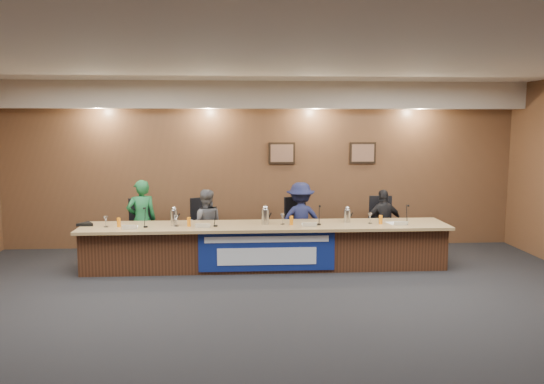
{
  "coord_description": "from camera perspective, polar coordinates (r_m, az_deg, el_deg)",
  "views": [
    {
      "loc": [
        -0.45,
        -6.34,
        2.42
      ],
      "look_at": [
        0.13,
        2.74,
        1.25
      ],
      "focal_mm": 35.0,
      "sensor_mm": 36.0,
      "label": 1
    }
  ],
  "objects": [
    {
      "name": "floor",
      "position": [
        6.8,
        0.38,
        -13.5
      ],
      "size": [
        10.0,
        10.0,
        0.0
      ],
      "primitive_type": "plane",
      "color": "black",
      "rests_on": "ground"
    },
    {
      "name": "carafe_mid",
      "position": [
        8.85,
        -0.73,
        -2.69
      ],
      "size": [
        0.13,
        0.13,
        0.26
      ],
      "primitive_type": "cylinder",
      "color": "silver",
      "rests_on": "dais_top"
    },
    {
      "name": "nameplate_b",
      "position": [
        8.63,
        -7.49,
        -3.57
      ],
      "size": [
        0.24,
        0.08,
        0.1
      ],
      "primitive_type": "cube",
      "rotation": [
        0.31,
        0.0,
        0.0
      ],
      "color": "white",
      "rests_on": "dais_top"
    },
    {
      "name": "banner_text_lower",
      "position": [
        8.59,
        -0.54,
        -6.94
      ],
      "size": [
        1.6,
        0.01,
        0.28
      ],
      "primitive_type": "cube",
      "color": "silver",
      "rests_on": "banner"
    },
    {
      "name": "water_glass_b",
      "position": [
        8.82,
        -10.25,
        -3.09
      ],
      "size": [
        0.08,
        0.08,
        0.18
      ],
      "primitive_type": "cylinder",
      "color": "silver",
      "rests_on": "dais_top"
    },
    {
      "name": "microphone_b",
      "position": [
        8.75,
        -6.09,
        -3.63
      ],
      "size": [
        0.07,
        0.07,
        0.02
      ],
      "primitive_type": "cylinder",
      "color": "black",
      "rests_on": "dais_top"
    },
    {
      "name": "water_glass_c",
      "position": [
        8.85,
        1.15,
        -2.94
      ],
      "size": [
        0.08,
        0.08,
        0.18
      ],
      "primitive_type": "cylinder",
      "color": "silver",
      "rests_on": "dais_top"
    },
    {
      "name": "water_glass_d",
      "position": [
        9.07,
        10.51,
        -2.8
      ],
      "size": [
        0.08,
        0.08,
        0.18
      ],
      "primitive_type": "cylinder",
      "color": "silver",
      "rests_on": "dais_top"
    },
    {
      "name": "office_chair_c",
      "position": [
        9.76,
        3.0,
        -4.12
      ],
      "size": [
        0.61,
        0.61,
        0.08
      ],
      "primitive_type": "cube",
      "rotation": [
        0.0,
        0.0,
        0.32
      ],
      "color": "black",
      "rests_on": "floor"
    },
    {
      "name": "juice_glass_d",
      "position": [
        9.07,
        11.61,
        -2.93
      ],
      "size": [
        0.06,
        0.06,
        0.15
      ],
      "primitive_type": "cylinder",
      "color": "orange",
      "rests_on": "dais_top"
    },
    {
      "name": "banner_text_upper",
      "position": [
        8.53,
        -0.55,
        -5.11
      ],
      "size": [
        2.0,
        0.01,
        0.1
      ],
      "primitive_type": "cube",
      "color": "silver",
      "rests_on": "banner"
    },
    {
      "name": "banner",
      "position": [
        8.58,
        -0.55,
        -6.4
      ],
      "size": [
        2.2,
        0.02,
        0.65
      ],
      "primitive_type": "cube",
      "color": "navy",
      "rests_on": "dais_body"
    },
    {
      "name": "wall_back",
      "position": [
        10.38,
        -1.16,
        2.82
      ],
      "size": [
        10.0,
        0.04,
        3.2
      ],
      "primitive_type": "cube",
      "color": "brown",
      "rests_on": "floor"
    },
    {
      "name": "wall_photo_left",
      "position": [
        10.36,
        1.06,
        4.2
      ],
      "size": [
        0.52,
        0.04,
        0.42
      ],
      "primitive_type": "cube",
      "color": "black",
      "rests_on": "wall_back"
    },
    {
      "name": "water_glass_a",
      "position": [
        9.04,
        -17.45,
        -3.06
      ],
      "size": [
        0.08,
        0.08,
        0.18
      ],
      "primitive_type": "cylinder",
      "color": "silver",
      "rests_on": "dais_top"
    },
    {
      "name": "panelist_c",
      "position": [
        9.62,
        3.08,
        -3.04
      ],
      "size": [
        0.91,
        0.56,
        1.37
      ],
      "primitive_type": "imported",
      "rotation": [
        0.0,
        0.0,
        3.19
      ],
      "color": "#15193D",
      "rests_on": "floor"
    },
    {
      "name": "office_chair_a",
      "position": [
        9.85,
        -13.69,
        -4.22
      ],
      "size": [
        0.61,
        0.61,
        0.08
      ],
      "primitive_type": "cube",
      "rotation": [
        0.0,
        0.0,
        0.34
      ],
      "color": "black",
      "rests_on": "floor"
    },
    {
      "name": "nameplate_d",
      "position": [
        9.02,
        13.7,
        -3.24
      ],
      "size": [
        0.24,
        0.08,
        0.1
      ],
      "primitive_type": "cube",
      "rotation": [
        0.31,
        0.0,
        0.0
      ],
      "color": "white",
      "rests_on": "dais_top"
    },
    {
      "name": "microphone_a",
      "position": [
        8.86,
        -13.44,
        -3.66
      ],
      "size": [
        0.07,
        0.07,
        0.02
      ],
      "primitive_type": "cylinder",
      "color": "black",
      "rests_on": "dais_top"
    },
    {
      "name": "wall_photo_right",
      "position": [
        10.61,
        9.73,
        4.17
      ],
      "size": [
        0.52,
        0.04,
        0.42
      ],
      "primitive_type": "cube",
      "color": "black",
      "rests_on": "wall_back"
    },
    {
      "name": "paper_stack",
      "position": [
        9.19,
        13.07,
        -3.29
      ],
      "size": [
        0.26,
        0.33,
        0.01
      ],
      "primitive_type": "cube",
      "rotation": [
        0.0,
        0.0,
        0.14
      ],
      "color": "white",
      "rests_on": "dais_top"
    },
    {
      "name": "carafe_right",
      "position": [
        9.12,
        8.08,
        -2.57
      ],
      "size": [
        0.12,
        0.12,
        0.22
      ],
      "primitive_type": "cylinder",
      "color": "silver",
      "rests_on": "dais_top"
    },
    {
      "name": "carafe_left",
      "position": [
        8.89,
        -10.49,
        -2.75
      ],
      "size": [
        0.11,
        0.11,
        0.26
      ],
      "primitive_type": "cylinder",
      "color": "silver",
      "rests_on": "dais_top"
    },
    {
      "name": "juice_glass_b",
      "position": [
        8.79,
        -8.93,
        -3.19
      ],
      "size": [
        0.06,
        0.06,
        0.15
      ],
      "primitive_type": "cylinder",
      "color": "orange",
      "rests_on": "dais_top"
    },
    {
      "name": "dais_body",
      "position": [
        8.99,
        -0.69,
        -5.96
      ],
      "size": [
        6.0,
        0.8,
        0.7
      ],
      "primitive_type": "cube",
      "color": "#432415",
      "rests_on": "floor"
    },
    {
      "name": "panelist_b",
      "position": [
        9.59,
        -7.15,
        -3.46
      ],
      "size": [
        0.62,
        0.49,
        1.26
      ],
      "primitive_type": "imported",
      "rotation": [
        0.0,
        0.0,
        3.16
      ],
      "color": "#505156",
      "rests_on": "floor"
    },
    {
      "name": "nameplate_a",
      "position": [
        8.74,
        -15.08,
        -3.62
      ],
      "size": [
        0.24,
        0.08,
        0.1
      ],
      "primitive_type": "cube",
      "rotation": [
        0.31,
        0.0,
        0.0
      ],
      "color": "white",
      "rests_on": "dais_top"
    },
    {
      "name": "office_chair_d",
      "position": [
        10.05,
        11.73,
        -3.93
      ],
      "size": [
        0.52,
        0.52,
        0.08
      ],
      "primitive_type": "cube",
      "rotation": [
        0.0,
        0.0,
        -0.1
      ],
      "color": "black",
      "rests_on": "floor"
    },
    {
      "name": "microphone_c",
      "position": [
        8.86,
        5.05,
        -3.48
      ],
      "size": [
        0.07,
        0.07,
        0.02
      ],
      "primitive_type": "cylinder",
      "color": "black",
      "rests_on": "dais_top"
    },
    {
      "name": "panelist_a",
      "position": [
        9.71,
        -13.83,
        -2.95
      ],
      "size": [
        0.61,
        0.51,
        1.44
      ],
      "primitive_type": "imported",
      "rotation": [
        0.0,
        0.0,
        3.5
      ],
      "color": "#175A2D",
      "rests_on": "floor"
    },
    {
      "name": "juice_glass_a",
      "position": [
        8.99,
        -16.16,
        -3.16
      ],
      "size": [
        0.06,
        0.06,
        0.15
      ],
      "primitive_type": "cylinder",
      "color": "orange",
      "rests_on": "dais_top"
    },
    {
      "name": "soffit",
      "position": [
        10.11,
        -1.12,
        10.36
      ],
      "size": [
        10.0,
        0.5,
        0.5
      ],
      "primitive_type": "cube",
      "color": "beige",
      "rests_on": "wall_back"
    },
    {
      "name": "panelist_d",
      "position": [
        9.93,
        11.9,
        -3.27
      ],
      "size": [
        0.76,
        0.4,
        1.23
      ],
      "primitive_type": "imported",
      "rotation": [
        0.0,
        0.0,
        3.29
      ],
      "color": "black",
      "rests_on": "floor"
    },
    {
      "name": "speakerphone",
      "position": [
        9.28,
        -19.38,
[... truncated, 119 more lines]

